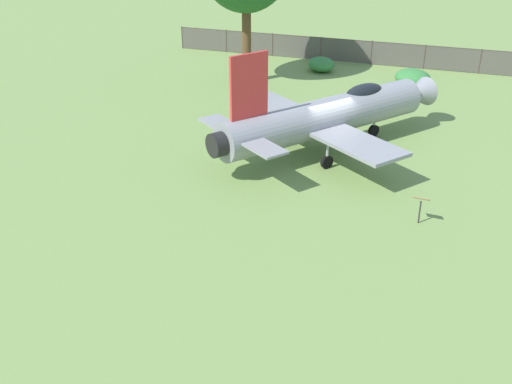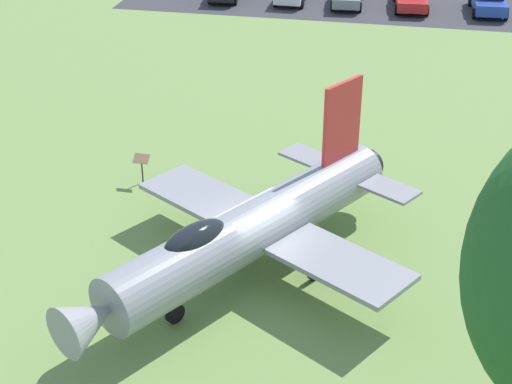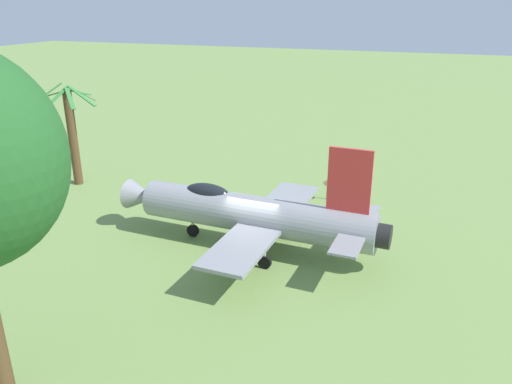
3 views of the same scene
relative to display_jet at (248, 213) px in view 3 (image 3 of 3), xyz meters
The scene contains 4 objects.
ground_plane 1.77m from the display_jet, ahead, with size 200.00×200.00×0.00m, color #75934C.
display_jet is the anchor object (origin of this frame).
palm_tree 13.87m from the display_jet, 162.04° to the left, with size 3.79×3.68×6.28m.
info_plaque 7.52m from the display_jet, 73.93° to the left, with size 0.64×0.72×1.14m.
Camera 3 is at (7.32, -19.30, 10.72)m, focal length 34.95 mm.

